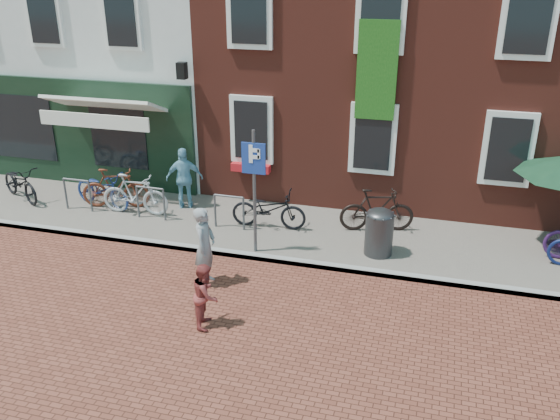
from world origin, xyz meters
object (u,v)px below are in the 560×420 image
(parking_sign, at_px, (254,176))
(bicycle_5, at_px, (377,210))
(bicycle_3, at_px, (135,194))
(woman, at_px, (205,246))
(bicycle_4, at_px, (269,209))
(litter_bin, at_px, (379,230))
(boy, at_px, (206,295))
(cafe_person, at_px, (185,178))
(bicycle_2, at_px, (102,189))
(bicycle_1, at_px, (115,188))
(bicycle_0, at_px, (20,183))

(parking_sign, distance_m, bicycle_5, 3.18)
(bicycle_3, bearing_deg, woman, -134.70)
(woman, bearing_deg, bicycle_4, -12.12)
(litter_bin, height_order, parking_sign, parking_sign)
(boy, height_order, bicycle_5, boy)
(cafe_person, bearing_deg, boy, 97.02)
(boy, height_order, bicycle_2, boy)
(bicycle_2, xyz_separation_m, bicycle_5, (6.85, 0.41, 0.05))
(bicycle_1, height_order, bicycle_5, same)
(woman, bearing_deg, cafe_person, 28.80)
(bicycle_3, bearing_deg, litter_bin, -98.81)
(woman, height_order, bicycle_5, woman)
(bicycle_0, bearing_deg, bicycle_5, -58.86)
(cafe_person, relative_size, bicycle_2, 0.89)
(boy, height_order, bicycle_3, boy)
(bicycle_3, bearing_deg, bicycle_4, -91.73)
(bicycle_2, relative_size, bicycle_3, 1.03)
(litter_bin, xyz_separation_m, boy, (-2.57, -3.30, -0.08))
(bicycle_4, bearing_deg, litter_bin, -107.49)
(bicycle_2, distance_m, bicycle_5, 6.86)
(bicycle_0, bearing_deg, bicycle_1, -58.17)
(parking_sign, height_order, woman, parking_sign)
(woman, bearing_deg, bicycle_0, 66.42)
(woman, xyz_separation_m, bicycle_3, (-2.88, 2.50, -0.19))
(woman, bearing_deg, parking_sign, -24.04)
(cafe_person, relative_size, bicycle_3, 0.91)
(boy, bearing_deg, bicycle_1, 34.22)
(litter_bin, xyz_separation_m, woman, (-3.13, -1.97, 0.14))
(bicycle_0, bearing_deg, bicycle_2, -58.35)
(litter_bin, bearing_deg, bicycle_3, 174.88)
(woman, distance_m, boy, 1.46)
(woman, distance_m, bicycle_5, 4.29)
(parking_sign, xyz_separation_m, woman, (-0.57, -1.37, -1.02))
(bicycle_4, bearing_deg, parking_sign, 179.77)
(boy, distance_m, bicycle_0, 7.80)
(bicycle_3, relative_size, bicycle_4, 0.97)
(parking_sign, relative_size, bicycle_5, 1.58)
(bicycle_1, distance_m, bicycle_4, 4.06)
(litter_bin, bearing_deg, boy, -127.94)
(bicycle_1, bearing_deg, bicycle_3, -124.13)
(boy, relative_size, cafe_person, 0.76)
(boy, height_order, bicycle_0, boy)
(litter_bin, height_order, bicycle_4, litter_bin)
(bicycle_4, xyz_separation_m, bicycle_5, (2.44, 0.50, 0.05))
(bicycle_1, bearing_deg, bicycle_4, -106.20)
(litter_bin, xyz_separation_m, bicycle_2, (-7.04, 0.75, -0.10))
(litter_bin, xyz_separation_m, bicycle_1, (-6.68, 0.78, -0.05))
(bicycle_5, bearing_deg, boy, 136.48)
(litter_bin, bearing_deg, woman, -147.84)
(litter_bin, relative_size, bicycle_5, 0.64)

